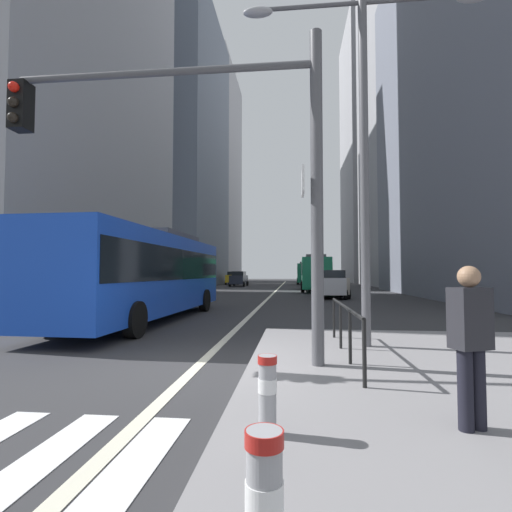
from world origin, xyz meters
TOP-DOWN VIEW (x-y plane):
  - ground_plane at (0.00, 20.00)m, footprint 160.00×160.00m
  - lane_centre_line at (0.00, 30.00)m, footprint 0.20×80.00m
  - office_tower_left_mid at (-16.00, 44.40)m, footprint 13.66×20.51m
  - office_tower_left_far at (-16.00, 68.53)m, footprint 11.10×21.27m
  - office_tower_right_near at (17.00, 21.17)m, footprint 12.52×25.78m
  - office_tower_right_mid at (17.00, 44.35)m, footprint 10.51×16.46m
  - office_tower_right_far at (17.00, 65.43)m, footprint 10.62×17.30m
  - city_bus_blue_oncoming at (-3.57, 6.48)m, footprint 2.90×11.18m
  - sedan_white_oncoming at (-6.81, 6.12)m, footprint 2.06×4.31m
  - city_bus_red_receding at (3.77, 29.93)m, footprint 2.79×10.70m
  - city_bus_red_distant at (3.56, 52.50)m, footprint 2.85×11.52m
  - car_oncoming_mid at (-5.43, 41.48)m, footprint 2.10×4.54m
  - car_receding_near at (4.48, 20.22)m, footprint 2.15×4.31m
  - car_receding_far at (4.27, 19.60)m, footprint 2.11×4.47m
  - car_oncoming_far at (-7.44, 49.11)m, footprint 2.15×4.58m
  - traffic_signal_gantry at (0.23, -0.20)m, footprint 6.02×0.65m
  - street_lamp_post at (3.39, 1.62)m, footprint 5.50×0.32m
  - bollard_front at (1.67, -5.00)m, footprint 0.20×0.20m
  - bollard_left at (1.55, -3.07)m, footprint 0.20×0.20m
  - pedestrian_railing at (2.80, 0.63)m, footprint 0.06×4.15m
  - pedestrian_walking at (3.64, -2.74)m, footprint 0.44×0.36m

SIDE VIEW (x-z plane):
  - ground_plane at x=0.00m, z-range 0.00..0.00m
  - lane_centre_line at x=0.00m, z-range 0.00..0.01m
  - bollard_left at x=1.55m, z-range 0.20..0.98m
  - bollard_front at x=1.67m, z-range 0.20..1.04m
  - pedestrian_railing at x=2.80m, z-range 0.38..1.36m
  - car_receding_near at x=4.48m, z-range 0.02..1.96m
  - sedan_white_oncoming at x=-6.81m, z-range 0.02..1.96m
  - car_receding_far at x=4.27m, z-range 0.02..1.96m
  - car_oncoming_mid at x=-5.43m, z-range 0.02..1.96m
  - car_oncoming_far at x=-7.44m, z-range 0.02..1.96m
  - pedestrian_walking at x=3.64m, z-range 0.24..1.93m
  - city_bus_red_receding at x=3.77m, z-range 0.14..3.54m
  - city_bus_blue_oncoming at x=-3.57m, z-range 0.14..3.54m
  - city_bus_red_distant at x=3.56m, z-range 0.14..3.54m
  - traffic_signal_gantry at x=0.23m, z-range 1.11..7.11m
  - street_lamp_post at x=3.39m, z-range 1.28..9.28m
  - office_tower_right_near at x=17.00m, z-range 0.00..30.19m
  - office_tower_left_mid at x=-16.00m, z-range 0.00..38.92m
  - office_tower_left_far at x=-16.00m, z-range 0.00..43.86m
  - office_tower_right_far at x=17.00m, z-range 0.00..48.99m
  - office_tower_right_mid at x=17.00m, z-range 0.00..53.52m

